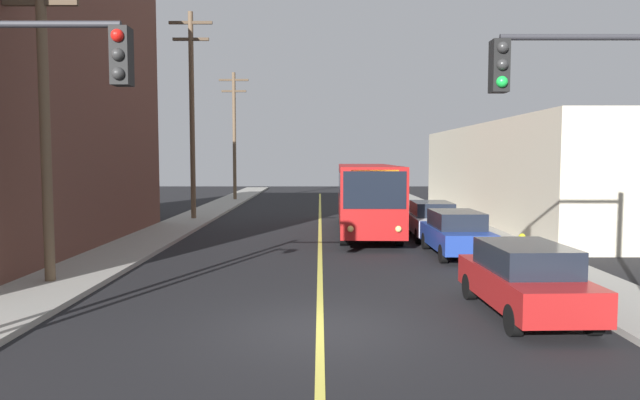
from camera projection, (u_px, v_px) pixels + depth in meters
name	position (u px, v px, depth m)	size (l,w,h in m)	color
ground_plane	(320.00, 329.00, 11.88)	(120.00, 120.00, 0.00)	black
sidewalk_left	(130.00, 249.00, 21.85)	(2.50, 90.00, 0.15)	gray
sidewalk_right	(510.00, 249.00, 21.84)	(2.50, 90.00, 0.15)	gray
lane_stripe_center	(320.00, 234.00, 26.84)	(0.16, 60.00, 0.01)	#D8CC4C
building_right_warehouse	(575.00, 173.00, 32.60)	(12.00, 24.62, 5.37)	beige
city_bus	(366.00, 194.00, 27.32)	(2.88, 12.21, 3.20)	maroon
parked_car_red	(525.00, 278.00, 12.90)	(1.94, 4.46, 1.62)	maroon
parked_car_blue	(456.00, 233.00, 20.81)	(1.87, 4.43, 1.62)	navy
parked_car_white	(431.00, 220.00, 25.22)	(1.89, 4.43, 1.62)	silver
utility_pole_near	(44.00, 98.00, 15.56)	(2.40, 0.28, 9.04)	brown
utility_pole_mid	(192.00, 107.00, 32.05)	(2.40, 0.28, 11.45)	brown
utility_pole_far	(234.00, 130.00, 47.00)	(2.40, 0.28, 10.32)	brown
traffic_signal_left_corner	(11.00, 114.00, 10.04)	(3.75, 0.48, 6.00)	#2D2D33
traffic_signal_right_corner	(600.00, 118.00, 11.10)	(3.75, 0.48, 6.00)	#2D2D33
fire_hydrant	(522.00, 245.00, 19.47)	(0.44, 0.26, 0.84)	red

